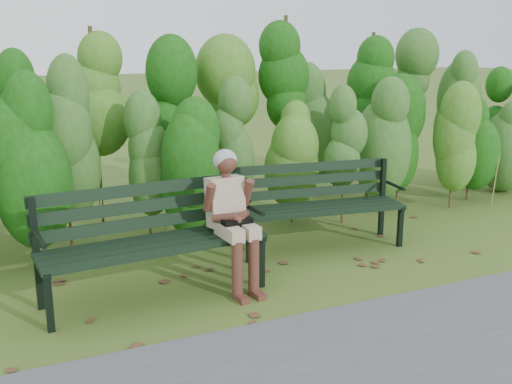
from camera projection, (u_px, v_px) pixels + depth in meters
name	position (u px, v px, depth m)	size (l,w,h in m)	color
ground	(271.00, 274.00, 5.88)	(80.00, 80.00, 0.00)	#425A20
hedge_band	(205.00, 124.00, 7.23)	(11.04, 1.67, 2.42)	#47381E
leaf_litter	(218.00, 289.00, 5.50)	(5.08, 2.11, 0.01)	brown
bench_left	(150.00, 232.00, 5.29)	(2.01, 0.78, 0.99)	black
bench_right	(317.00, 198.00, 6.60)	(1.89, 0.83, 0.91)	black
seated_woman	(231.00, 210.00, 5.42)	(0.48, 0.70, 1.27)	tan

